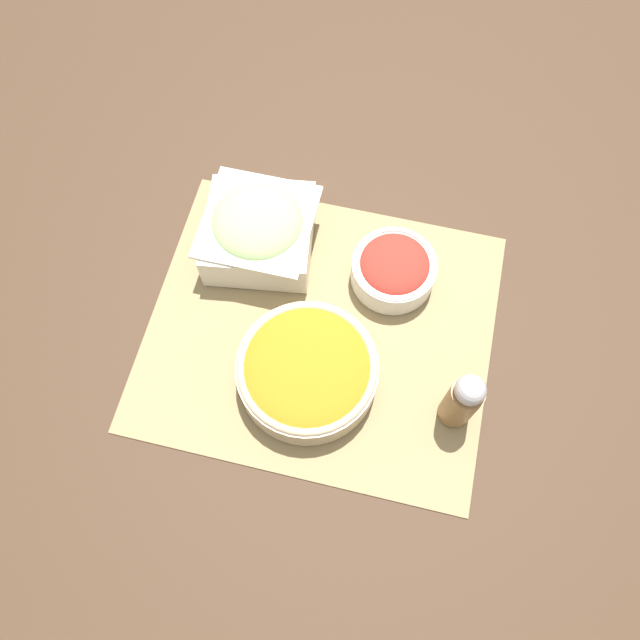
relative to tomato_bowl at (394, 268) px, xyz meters
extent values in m
plane|color=#422D1E|center=(-0.08, -0.09, -0.03)|extent=(3.00, 3.00, 0.00)
cube|color=#937F56|center=(-0.08, -0.09, -0.03)|extent=(0.44, 0.38, 0.00)
cylinder|color=white|center=(0.00, 0.00, -0.01)|extent=(0.11, 0.11, 0.04)
torus|color=white|center=(0.00, 0.00, 0.01)|extent=(0.11, 0.11, 0.01)
ellipsoid|color=red|center=(0.00, 0.00, 0.01)|extent=(0.09, 0.09, 0.02)
cube|color=silver|center=(-0.18, 0.01, 0.00)|extent=(0.16, 0.16, 0.06)
cube|color=silver|center=(-0.18, 0.01, 0.03)|extent=(0.14, 0.14, 0.00)
ellipsoid|color=#A8CC7F|center=(-0.18, 0.01, 0.03)|extent=(0.12, 0.12, 0.05)
cylinder|color=#C6B28E|center=(-0.08, -0.16, -0.01)|extent=(0.17, 0.17, 0.04)
torus|color=#C6B28E|center=(-0.08, -0.16, 0.02)|extent=(0.17, 0.17, 0.01)
ellipsoid|color=orange|center=(-0.08, -0.16, 0.02)|extent=(0.16, 0.16, 0.02)
cylinder|color=olive|center=(0.11, -0.17, 0.02)|extent=(0.04, 0.04, 0.09)
sphere|color=#B2B2B7|center=(0.11, -0.17, 0.07)|extent=(0.04, 0.04, 0.04)
camera|label=1|loc=(-0.01, -0.39, 0.72)|focal=35.00mm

